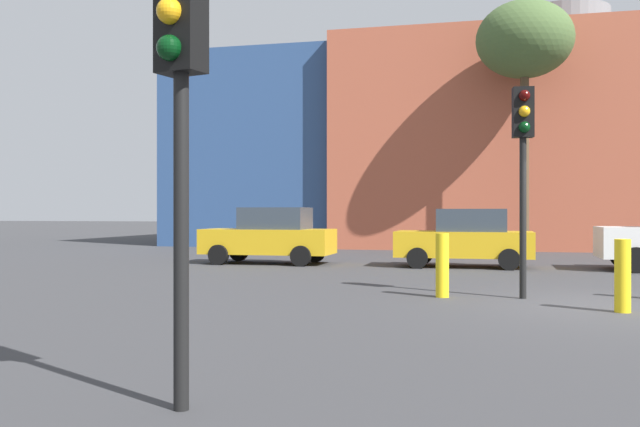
% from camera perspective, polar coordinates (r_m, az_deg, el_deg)
% --- Properties ---
extents(ground_plane, '(200.00, 200.00, 0.00)m').
position_cam_1_polar(ground_plane, '(12.43, 23.18, -7.04)').
color(ground_plane, '#38383A').
extents(building_backdrop, '(36.73, 13.62, 11.21)m').
position_cam_1_polar(building_backdrop, '(35.49, 19.55, 5.00)').
color(building_backdrop, '#B2563D').
rests_on(building_backdrop, ground_plane).
extents(parked_car_0, '(3.91, 1.92, 1.69)m').
position_cam_1_polar(parked_car_0, '(21.00, -4.12, -1.83)').
color(parked_car_0, gold).
rests_on(parked_car_0, ground_plane).
extents(parked_car_1, '(3.79, 1.86, 1.64)m').
position_cam_1_polar(parked_car_1, '(20.01, 11.88, -2.00)').
color(parked_car_1, gold).
rests_on(parked_car_1, ground_plane).
extents(traffic_light_near_left, '(0.41, 0.40, 3.52)m').
position_cam_1_polar(traffic_light_near_left, '(5.59, -11.49, 10.97)').
color(traffic_light_near_left, black).
rests_on(traffic_light_near_left, ground_plane).
extents(traffic_light_island, '(0.39, 0.38, 3.78)m').
position_cam_1_polar(traffic_light_island, '(12.97, 16.35, 5.58)').
color(traffic_light_island, black).
rests_on(traffic_light_island, ground_plane).
extents(bare_tree_0, '(3.52, 3.52, 9.30)m').
position_cam_1_polar(bare_tree_0, '(27.23, 16.45, 13.37)').
color(bare_tree_0, brown).
rests_on(bare_tree_0, ground_plane).
extents(bollard_yellow_0, '(0.24, 0.24, 1.13)m').
position_cam_1_polar(bollard_yellow_0, '(11.70, 23.60, -4.71)').
color(bollard_yellow_0, yellow).
rests_on(bollard_yellow_0, ground_plane).
extents(bollard_yellow_2, '(0.24, 0.24, 1.16)m').
position_cam_1_polar(bollard_yellow_2, '(12.82, 10.01, -4.21)').
color(bollard_yellow_2, yellow).
rests_on(bollard_yellow_2, ground_plane).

